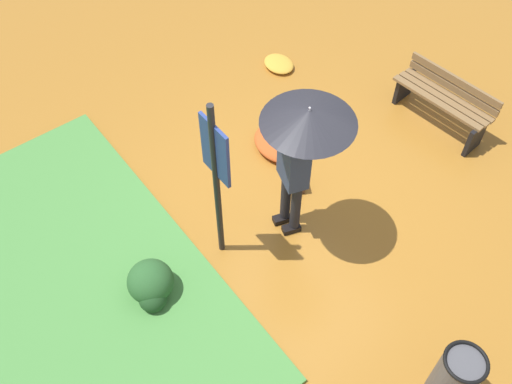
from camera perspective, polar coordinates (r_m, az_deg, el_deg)
ground_plane at (r=7.19m, az=3.74°, el=-2.52°), size 18.00×18.00×0.00m
grass_verge at (r=6.94m, az=-21.89°, el=-11.38°), size 4.80×4.00×0.05m
person_with_umbrella at (r=5.90m, az=4.50°, el=5.11°), size 0.96×0.96×2.04m
info_sign_post at (r=5.78m, az=-3.93°, el=2.33°), size 0.44×0.07×2.30m
handbag at (r=7.40m, az=4.09°, el=1.27°), size 0.33×0.27×0.37m
park_bench at (r=8.37m, az=17.86°, el=8.53°), size 1.40×0.50×0.75m
trash_bin at (r=6.07m, az=18.84°, el=-16.85°), size 0.42×0.42×0.83m
shrub_cluster at (r=6.53m, az=-10.24°, el=-8.91°), size 0.56×0.51×0.46m
leaf_pile_near_person at (r=7.86m, az=2.40°, el=4.82°), size 0.80×0.64×0.18m
leaf_pile_by_bench at (r=9.10m, az=2.25°, el=12.42°), size 0.51×0.41×0.11m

